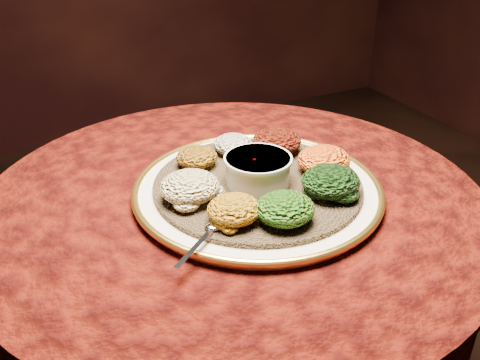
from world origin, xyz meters
name	(u,v)px	position (x,y,z in m)	size (l,w,h in m)	color
table	(234,269)	(0.00, 0.00, 0.55)	(0.96, 0.96, 0.73)	black
platter	(257,190)	(0.04, -0.02, 0.75)	(0.57, 0.57, 0.02)	silver
injera	(258,185)	(0.04, -0.02, 0.76)	(0.39, 0.39, 0.01)	brown
stew_bowl	(258,168)	(0.04, -0.02, 0.79)	(0.13, 0.13, 0.05)	silver
spoon	(213,228)	(-0.10, -0.13, 0.77)	(0.12, 0.09, 0.01)	silver
portion_ayib	(233,144)	(0.05, 0.11, 0.78)	(0.08, 0.08, 0.04)	silver
portion_kitfo	(277,141)	(0.13, 0.07, 0.79)	(0.10, 0.10, 0.05)	black
portion_tikil	(324,160)	(0.17, -0.04, 0.79)	(0.10, 0.10, 0.05)	#C17E10
portion_gomen	(331,181)	(0.14, -0.12, 0.79)	(0.11, 0.10, 0.05)	black
portion_mixveg	(285,209)	(0.02, -0.16, 0.79)	(0.10, 0.09, 0.05)	#AA340B
portion_kik	(234,209)	(-0.06, -0.12, 0.78)	(0.09, 0.09, 0.04)	#B67610
portion_timatim	(190,187)	(-0.10, -0.02, 0.79)	(0.11, 0.10, 0.05)	maroon
portion_shiro	(197,157)	(-0.04, 0.09, 0.78)	(0.08, 0.08, 0.04)	#885510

